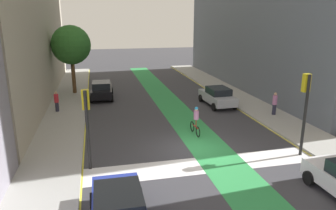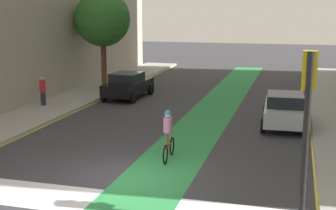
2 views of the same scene
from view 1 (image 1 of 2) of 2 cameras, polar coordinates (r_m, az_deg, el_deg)
ground_plane at (r=17.96m, az=4.42°, el=-8.02°), size 120.00×120.00×0.00m
bike_lane_paint at (r=18.26m, az=7.44°, el=-7.68°), size 2.40×60.00×0.01m
crosswalk_band at (r=16.24m, az=6.55°, el=-10.74°), size 12.00×1.80×0.01m
sidewalk_left at (r=17.39m, az=-20.26°, el=-9.55°), size 3.00×60.00×0.15m
curb_stripe_left at (r=17.27m, az=-15.24°, el=-9.54°), size 0.16×60.00×0.01m
sidewalk_right at (r=21.28m, az=24.18°, el=-5.33°), size 3.00×60.00×0.15m
curb_stripe_right at (r=20.46m, az=20.77°, el=-5.99°), size 0.16×60.00×0.01m
traffic_signal_near_right at (r=17.83m, az=23.65°, el=0.97°), size 0.35×0.52×4.40m
traffic_signal_near_left at (r=15.35m, az=-14.56°, el=-1.61°), size 0.35×0.52×3.94m
car_blue_left_near at (r=11.53m, az=-8.95°, el=-18.21°), size 2.05×4.21×1.57m
car_black_left_far at (r=29.33m, az=-11.93°, el=2.72°), size 2.19×4.28×1.57m
car_silver_right_far at (r=26.67m, az=8.97°, el=1.59°), size 2.15×4.26×1.57m
cyclist_in_lane at (r=19.81m, az=5.05°, el=-2.73°), size 0.32×1.73×1.86m
pedestrian_sidewalk_right_a at (r=24.67m, az=18.77°, el=0.29°), size 0.34×0.34×1.70m
pedestrian_sidewalk_left_a at (r=25.66m, az=-19.56°, el=0.62°), size 0.34×0.34×1.57m
street_tree_near at (r=31.05m, az=-17.18°, el=10.33°), size 3.63×3.63×6.37m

